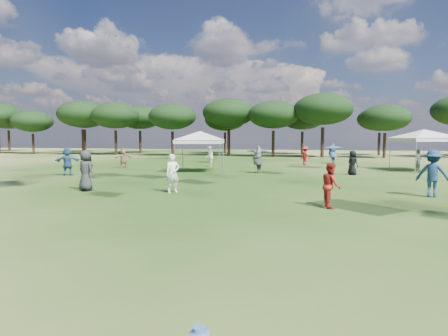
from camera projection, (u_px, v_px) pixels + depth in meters
The scene contains 4 objects.
tree_line at pixel (315, 113), 47.20m from camera, with size 108.78×17.63×7.77m.
tent_left at pixel (200, 133), 25.78m from camera, with size 6.34×6.34×3.12m.
tent_right at pixel (424, 131), 26.33m from camera, with size 6.44×6.44×3.26m.
festival_crowd at pixel (279, 161), 24.48m from camera, with size 28.53×23.59×1.91m.
Camera 1 is at (1.41, -1.56, 2.41)m, focal length 30.00 mm.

